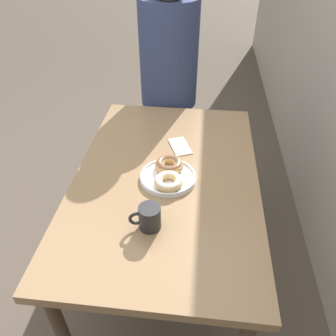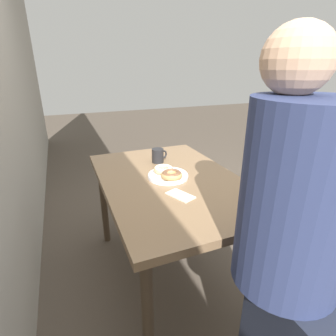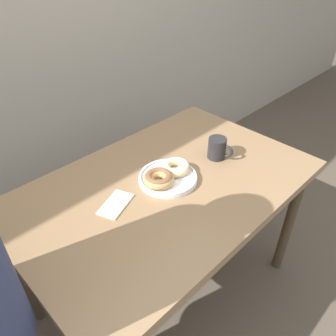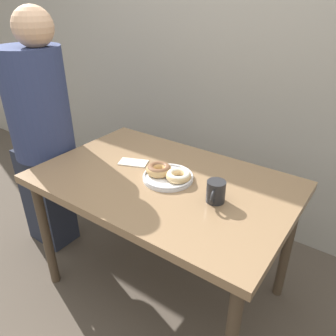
{
  "view_description": "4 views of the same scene",
  "coord_description": "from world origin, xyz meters",
  "px_view_note": "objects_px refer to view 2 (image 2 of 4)",
  "views": [
    {
      "loc": [
        1.07,
        0.4,
        1.63
      ],
      "look_at": [
        0.02,
        0.28,
        0.78
      ],
      "focal_mm": 35.0,
      "sensor_mm": 36.0,
      "label": 1
    },
    {
      "loc": [
        -1.3,
        0.82,
        1.34
      ],
      "look_at": [
        0.02,
        0.28,
        0.78
      ],
      "focal_mm": 28.0,
      "sensor_mm": 36.0,
      "label": 2
    },
    {
      "loc": [
        -0.72,
        -0.46,
        1.54
      ],
      "look_at": [
        0.02,
        0.28,
        0.78
      ],
      "focal_mm": 35.0,
      "sensor_mm": 36.0,
      "label": 3
    },
    {
      "loc": [
        0.8,
        -0.81,
        1.5
      ],
      "look_at": [
        0.02,
        0.28,
        0.78
      ],
      "focal_mm": 35.0,
      "sensor_mm": 36.0,
      "label": 4
    }
  ],
  "objects_px": {
    "dining_table": "(171,190)",
    "napkin": "(180,195)",
    "donut_plate": "(168,174)",
    "person_figure": "(292,251)",
    "coffee_mug": "(158,155)"
  },
  "relations": [
    {
      "from": "dining_table",
      "to": "person_figure",
      "type": "relative_size",
      "value": 0.84
    },
    {
      "from": "dining_table",
      "to": "donut_plate",
      "type": "height_order",
      "value": "donut_plate"
    },
    {
      "from": "donut_plate",
      "to": "napkin",
      "type": "bearing_deg",
      "value": 172.99
    },
    {
      "from": "person_figure",
      "to": "dining_table",
      "type": "bearing_deg",
      "value": 5.49
    },
    {
      "from": "dining_table",
      "to": "napkin",
      "type": "relative_size",
      "value": 7.41
    },
    {
      "from": "napkin",
      "to": "person_figure",
      "type": "bearing_deg",
      "value": -168.66
    },
    {
      "from": "donut_plate",
      "to": "coffee_mug",
      "type": "bearing_deg",
      "value": -8.2
    },
    {
      "from": "coffee_mug",
      "to": "person_figure",
      "type": "xyz_separation_m",
      "value": [
        -1.11,
        -0.05,
        0.02
      ]
    },
    {
      "from": "dining_table",
      "to": "napkin",
      "type": "height_order",
      "value": "napkin"
    },
    {
      "from": "coffee_mug",
      "to": "person_figure",
      "type": "bearing_deg",
      "value": -177.39
    },
    {
      "from": "person_figure",
      "to": "donut_plate",
      "type": "bearing_deg",
      "value": 6.14
    },
    {
      "from": "coffee_mug",
      "to": "napkin",
      "type": "bearing_deg",
      "value": 172.36
    },
    {
      "from": "napkin",
      "to": "coffee_mug",
      "type": "bearing_deg",
      "value": -7.64
    },
    {
      "from": "donut_plate",
      "to": "person_figure",
      "type": "xyz_separation_m",
      "value": [
        -0.83,
        -0.09,
        0.04
      ]
    },
    {
      "from": "coffee_mug",
      "to": "napkin",
      "type": "relative_size",
      "value": 0.7
    }
  ]
}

